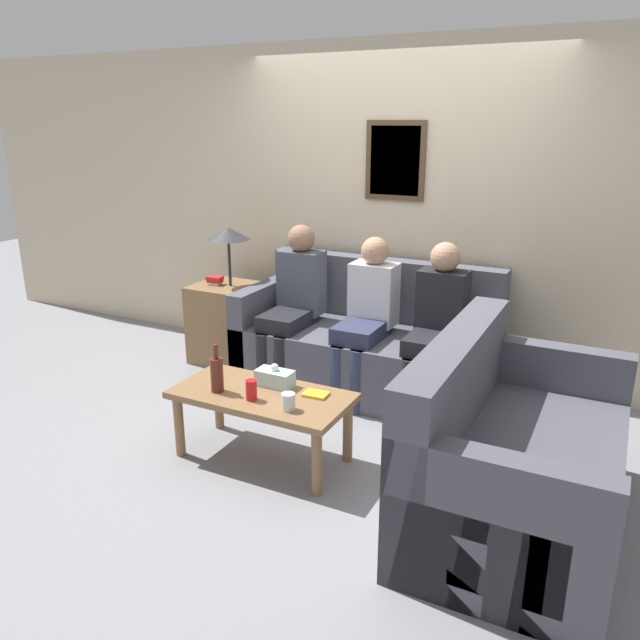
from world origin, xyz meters
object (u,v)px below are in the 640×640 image
Objects in this scene: person_middle at (367,312)px; teddy_bear at (405,453)px; couch_side at (511,460)px; couch_main at (368,345)px; person_left at (294,298)px; wine_bottle at (217,374)px; drinking_glass at (288,402)px; coffee_table at (262,402)px; person_right at (437,321)px.

person_middle is 3.36× the size of teddy_bear.
couch_side is 1.71m from person_middle.
person_left is at bearing -165.16° from couch_main.
couch_side is 4.44× the size of teddy_bear.
wine_bottle is 3.04× the size of drinking_glass.
person_left is at bearing 117.96° from drinking_glass.
couch_side is 1.46m from coffee_table.
wine_bottle is 1.34m from person_middle.
wine_bottle is at bearing -108.97° from person_middle.
teddy_bear is at bearing -57.91° from couch_main.
coffee_table is 0.90× the size of person_right.
couch_side is 1.32× the size of person_middle.
drinking_glass is (0.51, -0.03, -0.06)m from wine_bottle.
person_left reaches higher than person_middle.
couch_side is 5.24× the size of wine_bottle.
teddy_bear is at bearing -55.66° from person_middle.
couch_main is at bearing 122.09° from teddy_bear.
wine_bottle is at bearing -81.81° from person_left.
person_left is (-0.18, 1.27, 0.12)m from wine_bottle.
person_right is 3.39× the size of teddy_bear.
person_middle reaches higher than couch_side.
person_left reaches higher than teddy_bear.
person_middle is 0.53m from person_right.
drinking_glass reaches higher than teddy_bear.
couch_main reaches higher than drinking_glass.
teddy_bear is at bearing 78.05° from couch_side.
person_right reaches higher than person_middle.
person_right is 1.09m from teddy_bear.
coffee_table is (-1.46, -0.07, 0.04)m from couch_side.
couch_main is at bearing 163.45° from person_right.
drinking_glass is 0.08× the size of person_middle.
person_middle is (0.04, -0.16, 0.32)m from couch_main.
teddy_bear is (0.59, 0.32, -0.34)m from drinking_glass.
drinking_glass is at bearing -2.98° from wine_bottle.
couch_main is 0.69m from person_right.
coffee_table is at bearing -69.79° from person_left.
couch_side is 1.73m from wine_bottle.
wine_bottle reaches higher than coffee_table.
teddy_bear is at bearing -82.32° from person_right.
person_middle is at bearing 49.20° from couch_side.
person_right is at bearing -1.46° from person_middle.
person_left reaches higher than wine_bottle.
couch_side reaches higher than drinking_glass.
couch_main is 1.59× the size of person_right.
teddy_bear is at bearing 13.06° from coffee_table.
drinking_glass is 0.28× the size of teddy_bear.
coffee_table is 0.31m from drinking_glass.
wine_bottle is 0.24× the size of person_left.
couch_main is 6.37× the size of wine_bottle.
couch_main is 5.40× the size of teddy_bear.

